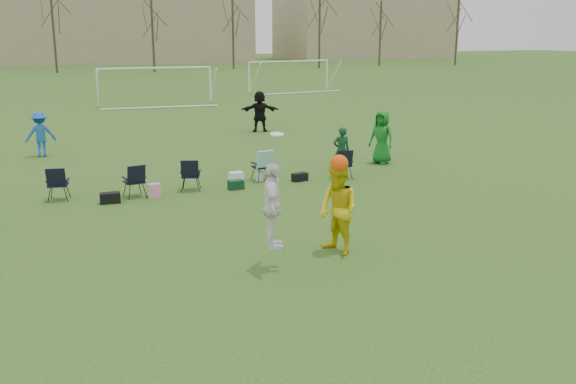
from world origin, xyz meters
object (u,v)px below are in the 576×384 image
fielder_blue (40,134)px  goal_mid (155,75)px  fielder_green_far (382,137)px  fielder_black (260,111)px  center_contest (317,207)px  goal_right (289,67)px

fielder_blue → goal_mid: (7.66, 16.43, 1.06)m
fielder_green_far → fielder_black: fielder_black is taller
center_contest → goal_mid: size_ratio=0.37×
fielder_green_far → fielder_blue: bearing=-146.9°
fielder_black → fielder_green_far: bearing=118.9°
goal_mid → fielder_blue: bearing=-111.0°
fielder_black → goal_mid: (-2.29, 13.62, 0.95)m
fielder_green_far → goal_mid: (-3.72, 22.58, 0.97)m
goal_right → fielder_blue: bearing=-139.2°
fielder_green_far → center_contest: bearing=-66.4°
center_contest → goal_mid: (2.75, 30.89, 0.81)m
fielder_green_far → goal_right: (8.28, 28.58, 0.97)m
fielder_green_far → goal_right: bearing=135.3°
center_contest → goal_right: 39.74m
goal_right → center_contest: bearing=-119.8°
goal_mid → goal_right: 13.42m
fielder_blue → fielder_green_far: bearing=146.5°
fielder_black → goal_right: bearing=-96.5°
fielder_blue → goal_right: bearing=-136.3°
fielder_green_far → goal_right: goal_right is taller
center_contest → goal_mid: bearing=84.9°
goal_mid → goal_right: size_ratio=1.01×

